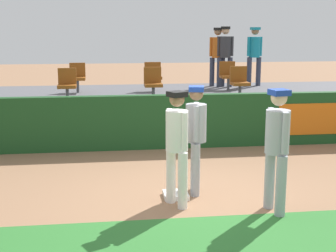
{
  "coord_description": "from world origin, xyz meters",
  "views": [
    {
      "loc": [
        -1.32,
        -7.42,
        2.77
      ],
      "look_at": [
        -0.22,
        1.05,
        1.0
      ],
      "focal_mm": 51.42,
      "sensor_mm": 36.0,
      "label": 1
    }
  ],
  "objects_px": {
    "player_fielder_home": "(177,141)",
    "seat_front_center": "(153,82)",
    "player_runner_visitor": "(277,142)",
    "player_coach_visitor": "(196,132)",
    "spectator_casual": "(218,53)",
    "first_base": "(176,195)",
    "seat_back_right": "(228,74)",
    "seat_front_left": "(67,83)",
    "spectator_hooded": "(254,52)",
    "seat_back_left": "(77,76)",
    "spectator_capped": "(225,52)",
    "seat_front_right": "(239,81)",
    "seat_back_center": "(153,75)"
  },
  "relations": [
    {
      "from": "player_runner_visitor",
      "to": "seat_front_left",
      "type": "bearing_deg",
      "value": -158.31
    },
    {
      "from": "seat_front_left",
      "to": "seat_front_center",
      "type": "distance_m",
      "value": 2.16
    },
    {
      "from": "player_fielder_home",
      "to": "player_runner_visitor",
      "type": "distance_m",
      "value": 1.51
    },
    {
      "from": "spectator_hooded",
      "to": "spectator_capped",
      "type": "height_order",
      "value": "spectator_capped"
    },
    {
      "from": "spectator_capped",
      "to": "seat_front_center",
      "type": "bearing_deg",
      "value": 50.78
    },
    {
      "from": "seat_front_right",
      "to": "spectator_casual",
      "type": "distance_m",
      "value": 2.75
    },
    {
      "from": "player_fielder_home",
      "to": "seat_back_right",
      "type": "bearing_deg",
      "value": 133.48
    },
    {
      "from": "spectator_capped",
      "to": "spectator_casual",
      "type": "distance_m",
      "value": 0.26
    },
    {
      "from": "player_fielder_home",
      "to": "first_base",
      "type": "bearing_deg",
      "value": 147.42
    },
    {
      "from": "player_coach_visitor",
      "to": "seat_back_center",
      "type": "relative_size",
      "value": 2.16
    },
    {
      "from": "player_coach_visitor",
      "to": "seat_back_center",
      "type": "distance_m",
      "value": 6.36
    },
    {
      "from": "seat_front_center",
      "to": "spectator_capped",
      "type": "bearing_deg",
      "value": 45.22
    },
    {
      "from": "seat_back_left",
      "to": "spectator_casual",
      "type": "relative_size",
      "value": 0.46
    },
    {
      "from": "seat_back_left",
      "to": "seat_front_right",
      "type": "bearing_deg",
      "value": -22.83
    },
    {
      "from": "seat_back_right",
      "to": "seat_front_left",
      "type": "xyz_separation_m",
      "value": [
        -4.59,
        -1.8,
        -0.0
      ]
    },
    {
      "from": "player_runner_visitor",
      "to": "player_coach_visitor",
      "type": "relative_size",
      "value": 1.03
    },
    {
      "from": "player_runner_visitor",
      "to": "seat_front_right",
      "type": "distance_m",
      "value": 5.65
    },
    {
      "from": "seat_back_right",
      "to": "seat_back_left",
      "type": "bearing_deg",
      "value": -180.0
    },
    {
      "from": "player_runner_visitor",
      "to": "seat_back_right",
      "type": "xyz_separation_m",
      "value": [
        1.13,
        7.36,
        0.3
      ]
    },
    {
      "from": "spectator_casual",
      "to": "seat_front_left",
      "type": "bearing_deg",
      "value": 51.47
    },
    {
      "from": "first_base",
      "to": "spectator_casual",
      "type": "height_order",
      "value": "spectator_casual"
    },
    {
      "from": "first_base",
      "to": "player_runner_visitor",
      "type": "distance_m",
      "value": 1.93
    },
    {
      "from": "first_base",
      "to": "seat_front_left",
      "type": "relative_size",
      "value": 0.48
    },
    {
      "from": "seat_front_center",
      "to": "seat_front_right",
      "type": "bearing_deg",
      "value": 0.0
    },
    {
      "from": "first_base",
      "to": "spectator_capped",
      "type": "bearing_deg",
      "value": 70.27
    },
    {
      "from": "player_coach_visitor",
      "to": "seat_front_left",
      "type": "height_order",
      "value": "player_coach_visitor"
    },
    {
      "from": "seat_back_left",
      "to": "seat_front_center",
      "type": "xyz_separation_m",
      "value": [
        2.0,
        -1.8,
        -0.0
      ]
    },
    {
      "from": "player_coach_visitor",
      "to": "spectator_hooded",
      "type": "height_order",
      "value": "spectator_hooded"
    },
    {
      "from": "player_coach_visitor",
      "to": "seat_front_left",
      "type": "xyz_separation_m",
      "value": [
        -2.42,
        4.55,
        0.33
      ]
    },
    {
      "from": "seat_back_center",
      "to": "spectator_casual",
      "type": "xyz_separation_m",
      "value": [
        2.13,
        0.89,
        0.59
      ]
    },
    {
      "from": "player_coach_visitor",
      "to": "spectator_casual",
      "type": "xyz_separation_m",
      "value": [
        2.04,
        7.24,
        0.92
      ]
    },
    {
      "from": "seat_back_center",
      "to": "spectator_hooded",
      "type": "distance_m",
      "value": 3.48
    },
    {
      "from": "player_coach_visitor",
      "to": "seat_front_left",
      "type": "bearing_deg",
      "value": -139.89
    },
    {
      "from": "seat_front_left",
      "to": "seat_back_left",
      "type": "height_order",
      "value": "same"
    },
    {
      "from": "player_fielder_home",
      "to": "player_runner_visitor",
      "type": "height_order",
      "value": "player_runner_visitor"
    },
    {
      "from": "first_base",
      "to": "player_runner_visitor",
      "type": "bearing_deg",
      "value": -30.4
    },
    {
      "from": "seat_back_right",
      "to": "seat_front_center",
      "type": "distance_m",
      "value": 3.02
    },
    {
      "from": "player_fielder_home",
      "to": "player_runner_visitor",
      "type": "bearing_deg",
      "value": 45.71
    },
    {
      "from": "seat_back_right",
      "to": "player_coach_visitor",
      "type": "bearing_deg",
      "value": -108.83
    },
    {
      "from": "seat_back_center",
      "to": "spectator_casual",
      "type": "bearing_deg",
      "value": 22.62
    },
    {
      "from": "player_fielder_home",
      "to": "seat_front_center",
      "type": "height_order",
      "value": "player_fielder_home"
    },
    {
      "from": "player_runner_visitor",
      "to": "seat_front_center",
      "type": "relative_size",
      "value": 2.23
    },
    {
      "from": "seat_front_left",
      "to": "seat_front_center",
      "type": "xyz_separation_m",
      "value": [
        2.16,
        -0.0,
        -0.0
      ]
    },
    {
      "from": "player_coach_visitor",
      "to": "seat_back_left",
      "type": "height_order",
      "value": "player_coach_visitor"
    },
    {
      "from": "seat_back_center",
      "to": "seat_front_center",
      "type": "distance_m",
      "value": 1.81
    },
    {
      "from": "seat_back_right",
      "to": "seat_front_center",
      "type": "relative_size",
      "value": 1.0
    },
    {
      "from": "spectator_capped",
      "to": "player_runner_visitor",
      "type": "bearing_deg",
      "value": 87.02
    },
    {
      "from": "seat_back_left",
      "to": "spectator_hooded",
      "type": "xyz_separation_m",
      "value": [
        5.5,
        0.87,
        0.6
      ]
    },
    {
      "from": "seat_front_right",
      "to": "seat_front_left",
      "type": "relative_size",
      "value": 1.0
    },
    {
      "from": "seat_back_center",
      "to": "seat_back_left",
      "type": "bearing_deg",
      "value": -179.99
    }
  ]
}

